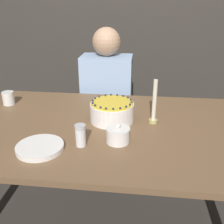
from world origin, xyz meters
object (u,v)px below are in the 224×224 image
at_px(cake, 112,111).
at_px(person_man_blue_shirt, 107,112).
at_px(sugar_bowl, 118,135).
at_px(candle, 154,106).
at_px(sugar_shaker, 81,135).

bearing_deg(cake, person_man_blue_shirt, 100.35).
bearing_deg(person_man_blue_shirt, sugar_bowl, 101.17).
distance_m(sugar_bowl, candle, 0.31).
xyz_separation_m(sugar_bowl, person_man_blue_shirt, (-0.18, 0.89, -0.27)).
bearing_deg(candle, person_man_blue_shirt, 118.94).
height_order(sugar_bowl, candle, candle).
bearing_deg(person_man_blue_shirt, candle, 118.94).
distance_m(sugar_bowl, person_man_blue_shirt, 0.94).
height_order(sugar_bowl, person_man_blue_shirt, person_man_blue_shirt).
relative_size(sugar_bowl, candle, 0.47).
bearing_deg(candle, sugar_shaker, -139.78).
bearing_deg(person_man_blue_shirt, sugar_shaker, 90.04).
distance_m(candle, person_man_blue_shirt, 0.81).
height_order(cake, person_man_blue_shirt, person_man_blue_shirt).
xyz_separation_m(sugar_bowl, candle, (0.18, 0.25, 0.06)).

